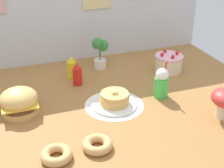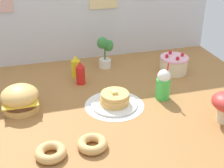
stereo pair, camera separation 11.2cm
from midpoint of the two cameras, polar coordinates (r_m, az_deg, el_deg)
ground_plane at (r=2.02m, az=1.22°, el=-4.71°), size 2.23×1.73×0.02m
back_wall at (r=2.61m, az=-4.30°, el=13.99°), size 2.23×0.04×0.90m
doily_mat at (r=2.04m, az=1.99°, el=-3.84°), size 0.38×0.38×0.00m
burger at (r=2.03m, az=-14.67°, el=-2.57°), size 0.23×0.23×0.17m
pancake_stack at (r=2.02m, az=2.04°, el=-2.92°), size 0.29×0.29×0.10m
layer_cake at (r=2.51m, az=12.29°, el=3.44°), size 0.22×0.22×0.16m
ketchup_bottle at (r=2.28m, az=-4.30°, el=1.87°), size 0.07×0.07×0.17m
mustard_bottle at (r=2.39m, az=-5.20°, el=3.09°), size 0.07×0.07×0.17m
cream_soda_cup at (r=2.11m, az=10.70°, el=-0.10°), size 0.10×0.10×0.26m
donut_pink_glaze at (r=1.65m, az=-9.00°, el=-12.05°), size 0.16×0.16×0.05m
donut_chocolate at (r=1.68m, az=-1.62°, el=-10.70°), size 0.16×0.16×0.05m
potted_plant at (r=2.51m, az=-0.05°, el=5.96°), size 0.13×0.10×0.26m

